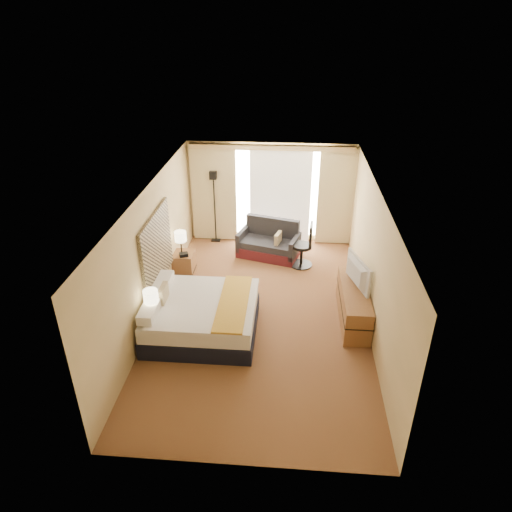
# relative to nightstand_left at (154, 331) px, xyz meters

# --- Properties ---
(floor) EXTENTS (4.20, 7.00, 0.02)m
(floor) POSITION_rel_nightstand_left_xyz_m (1.87, 1.05, -0.28)
(floor) COLOR #60291B
(floor) RESTS_ON ground
(ceiling) EXTENTS (4.20, 7.00, 0.02)m
(ceiling) POSITION_rel_nightstand_left_xyz_m (1.87, 1.05, 2.33)
(ceiling) COLOR white
(ceiling) RESTS_ON wall_back
(wall_back) EXTENTS (4.20, 0.02, 2.60)m
(wall_back) POSITION_rel_nightstand_left_xyz_m (1.87, 4.55, 1.02)
(wall_back) COLOR #E2C08A
(wall_back) RESTS_ON ground
(wall_front) EXTENTS (4.20, 0.02, 2.60)m
(wall_front) POSITION_rel_nightstand_left_xyz_m (1.87, -2.45, 1.02)
(wall_front) COLOR #E2C08A
(wall_front) RESTS_ON ground
(wall_left) EXTENTS (0.02, 7.00, 2.60)m
(wall_left) POSITION_rel_nightstand_left_xyz_m (-0.23, 1.05, 1.02)
(wall_left) COLOR #E2C08A
(wall_left) RESTS_ON ground
(wall_right) EXTENTS (0.02, 7.00, 2.60)m
(wall_right) POSITION_rel_nightstand_left_xyz_m (3.97, 1.05, 1.02)
(wall_right) COLOR #E2C08A
(wall_right) RESTS_ON ground
(headboard) EXTENTS (0.06, 1.85, 1.50)m
(headboard) POSITION_rel_nightstand_left_xyz_m (-0.19, 1.25, 1.01)
(headboard) COLOR black
(headboard) RESTS_ON wall_left
(nightstand_left) EXTENTS (0.45, 0.52, 0.55)m
(nightstand_left) POSITION_rel_nightstand_left_xyz_m (0.00, 0.00, 0.00)
(nightstand_left) COLOR olive
(nightstand_left) RESTS_ON floor
(nightstand_right) EXTENTS (0.45, 0.52, 0.55)m
(nightstand_right) POSITION_rel_nightstand_left_xyz_m (0.00, 2.50, 0.00)
(nightstand_right) COLOR olive
(nightstand_right) RESTS_ON floor
(media_dresser) EXTENTS (0.50, 1.80, 0.70)m
(media_dresser) POSITION_rel_nightstand_left_xyz_m (3.70, 1.05, 0.07)
(media_dresser) COLOR olive
(media_dresser) RESTS_ON floor
(window) EXTENTS (2.30, 0.02, 2.30)m
(window) POSITION_rel_nightstand_left_xyz_m (2.12, 4.52, 1.04)
(window) COLOR white
(window) RESTS_ON wall_back
(curtains) EXTENTS (4.12, 0.19, 2.56)m
(curtains) POSITION_rel_nightstand_left_xyz_m (1.87, 4.44, 1.13)
(curtains) COLOR beige
(curtains) RESTS_ON floor
(bed) EXTENTS (2.01, 1.84, 0.98)m
(bed) POSITION_rel_nightstand_left_xyz_m (0.81, 0.40, 0.08)
(bed) COLOR black
(bed) RESTS_ON floor
(loveseat) EXTENTS (1.62, 1.16, 0.91)m
(loveseat) POSITION_rel_nightstand_left_xyz_m (1.90, 3.61, 0.03)
(loveseat) COLOR #4F161C
(loveseat) RESTS_ON floor
(floor_lamp) EXTENTS (0.24, 0.24, 1.91)m
(floor_lamp) POSITION_rel_nightstand_left_xyz_m (0.44, 4.35, 1.07)
(floor_lamp) COLOR black
(floor_lamp) RESTS_ON floor
(desk_chair) EXTENTS (0.53, 0.53, 1.10)m
(desk_chair) POSITION_rel_nightstand_left_xyz_m (2.76, 3.14, 0.21)
(desk_chair) COLOR black
(desk_chair) RESTS_ON floor
(lamp_left) EXTENTS (0.26, 0.26, 0.55)m
(lamp_left) POSITION_rel_nightstand_left_xyz_m (-0.00, 0.05, 0.70)
(lamp_left) COLOR black
(lamp_left) RESTS_ON nightstand_left
(lamp_right) EXTENTS (0.26, 0.26, 0.56)m
(lamp_right) POSITION_rel_nightstand_left_xyz_m (-0.03, 2.47, 0.71)
(lamp_right) COLOR black
(lamp_right) RESTS_ON nightstand_right
(tissue_box) EXTENTS (0.11, 0.11, 0.10)m
(tissue_box) POSITION_rel_nightstand_left_xyz_m (0.00, 0.03, 0.32)
(tissue_box) COLOR #7CA9C0
(tissue_box) RESTS_ON nightstand_left
(telephone) EXTENTS (0.23, 0.21, 0.07)m
(telephone) POSITION_rel_nightstand_left_xyz_m (0.04, 2.37, 0.31)
(telephone) COLOR black
(telephone) RESTS_ON nightstand_right
(television) EXTENTS (0.42, 0.99, 0.57)m
(television) POSITION_rel_nightstand_left_xyz_m (3.65, 1.17, 0.71)
(television) COLOR black
(television) RESTS_ON media_dresser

